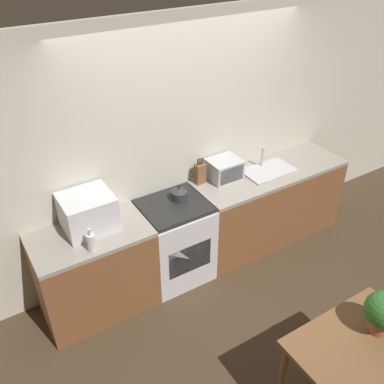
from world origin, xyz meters
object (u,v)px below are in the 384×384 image
at_px(dining_table, 357,351).
at_px(toaster_oven, 224,169).
at_px(stove_range, 175,241).
at_px(kettle, 179,194).
at_px(bottle, 91,242).
at_px(microwave, 88,212).

bearing_deg(dining_table, toaster_oven, 81.95).
relative_size(stove_range, dining_table, 0.91).
xyz_separation_m(kettle, bottle, (-1.00, -0.27, 0.02)).
xyz_separation_m(kettle, dining_table, (0.31, -2.01, -0.33)).
relative_size(stove_range, bottle, 4.01).
distance_m(kettle, microwave, 0.91).
distance_m(stove_range, toaster_oven, 0.91).
distance_m(kettle, toaster_oven, 0.61).
bearing_deg(bottle, stove_range, 13.43).
height_order(microwave, toaster_oven, microwave).
bearing_deg(toaster_oven, dining_table, -98.05).
bearing_deg(stove_range, kettle, 28.93).
bearing_deg(toaster_oven, microwave, -177.78).
bearing_deg(dining_table, stove_range, 101.62).
height_order(kettle, toaster_oven, toaster_oven).
height_order(kettle, dining_table, kettle).
relative_size(kettle, dining_table, 0.16).
xyz_separation_m(stove_range, dining_table, (0.40, -1.96, 0.19)).
xyz_separation_m(stove_range, toaster_oven, (0.70, 0.15, 0.56)).
distance_m(stove_range, kettle, 0.53).
height_order(kettle, bottle, bottle).
bearing_deg(stove_range, bottle, -166.57).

